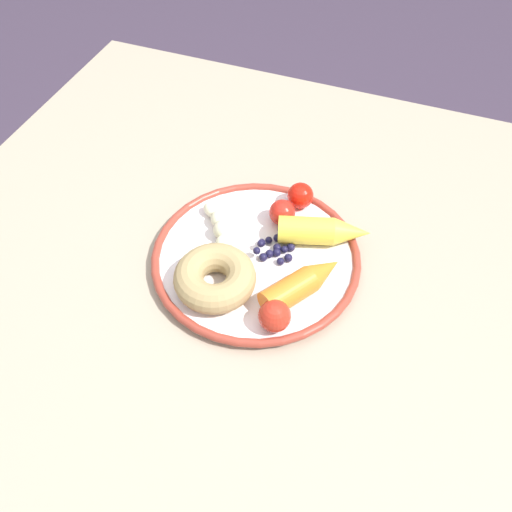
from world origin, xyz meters
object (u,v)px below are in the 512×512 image
Objects in this scene: banana at (221,231)px; blueberry_pile at (274,250)px; carrot_yellow at (324,231)px; tomato_near at (282,213)px; tomato_mid at (275,316)px; carrot_orange at (303,283)px; dining_table at (247,305)px; donut at (215,278)px; tomato_far at (300,196)px; plate at (256,257)px.

blueberry_pile is at bearing -90.44° from banana.
carrot_yellow is 3.54× the size of tomato_near.
tomato_near is (0.06, -0.07, 0.01)m from banana.
tomato_near is 0.92× the size of tomato_mid.
blueberry_pile is (0.05, 0.06, -0.01)m from carrot_orange.
carrot_yellow is 0.07m from tomato_near.
tomato_mid reaches higher than dining_table.
donut and tomato_far have the same top height.
banana reaches higher than plate.
donut is at bearing 106.89° from carrot_orange.
tomato_far is (0.13, -0.04, 0.13)m from dining_table.
donut is 2.78× the size of tomato_far.
plate is at bearing -104.37° from banana.
blueberry_pile is 0.06m from tomato_near.
blueberry_pile is at bearing 49.00° from carrot_orange.
tomato_far is at bearing -2.72° from blueberry_pile.
carrot_yellow is at bearing -136.80° from tomato_far.
donut is 0.10m from tomato_mid.
carrot_yellow is 0.16m from tomato_mid.
carrot_orange is 0.07m from tomato_mid.
donut reaches higher than banana.
carrot_yellow is 0.17m from donut.
carrot_yellow reaches higher than tomato_near.
banana is 0.09m from donut.
tomato_near is (0.11, 0.07, 0.00)m from carrot_orange.
dining_table is 0.12m from blueberry_pile.
tomato_mid is 1.06× the size of tomato_far.
dining_table is 0.16m from tomato_near.
carrot_yellow reaches higher than carrot_orange.
tomato_near is at bearing 15.91° from tomato_mid.
banana is at bearing 60.86° from dining_table.
donut is at bearing 147.69° from blueberry_pile.
donut is 0.10m from blueberry_pile.
carrot_orange is 1.12× the size of donut.
plate is 0.12m from tomato_mid.
plate is 0.03m from blueberry_pile.
tomato_far is at bearing -17.21° from donut.
donut is at bearing 163.14° from tomato_near.
dining_table is at bearing 75.45° from carrot_orange.
tomato_mid reaches higher than carrot_yellow.
banana is 0.91× the size of carrot_orange.
blueberry_pile is at bearing 128.43° from carrot_yellow.
carrot_orange is at bearing -110.10° from banana.
plate is 0.06m from banana.
tomato_mid is at bearing -147.90° from plate.
carrot_orange is at bearing -131.00° from blueberry_pile.
tomato_near reaches higher than plate.
banana is (0.02, 0.06, 0.02)m from plate.
banana is at bearing 108.13° from carrot_yellow.
carrot_yellow is at bearing -101.98° from tomato_near.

